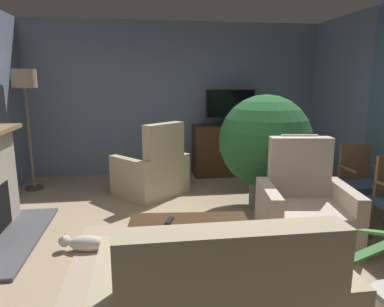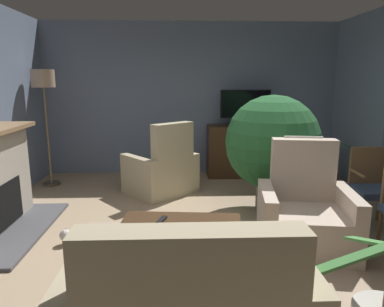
{
  "view_description": "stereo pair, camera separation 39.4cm",
  "coord_description": "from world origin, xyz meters",
  "views": [
    {
      "loc": [
        -0.63,
        -3.58,
        1.76
      ],
      "look_at": [
        -0.09,
        0.25,
        0.94
      ],
      "focal_mm": 32.94,
      "sensor_mm": 36.0,
      "label": 1
    },
    {
      "loc": [
        -0.24,
        -3.61,
        1.76
      ],
      "look_at": [
        -0.09,
        0.25,
        0.94
      ],
      "focal_mm": 32.94,
      "sensor_mm": 36.0,
      "label": 2
    }
  ],
  "objects": [
    {
      "name": "curtain_panel_far",
      "position": [
        2.64,
        0.88,
        1.53
      ],
      "size": [
        0.1,
        0.44,
        2.34
      ],
      "primitive_type": "cube",
      "color": "slate"
    },
    {
      "name": "cat",
      "position": [
        -1.26,
        -0.06,
        0.09
      ],
      "size": [
        0.7,
        0.24,
        0.19
      ],
      "color": "beige",
      "rests_on": "ground_plane"
    },
    {
      "name": "ground_plane",
      "position": [
        0.0,
        0.0,
        -0.02
      ],
      "size": [
        6.0,
        6.63,
        0.04
      ],
      "primitive_type": "cube",
      "color": "tan"
    },
    {
      "name": "side_chair_mid_row",
      "position": [
        2.08,
        0.38,
        0.51
      ],
      "size": [
        0.46,
        0.47,
        0.95
      ],
      "color": "#42567A",
      "rests_on": "ground_plane"
    },
    {
      "name": "potted_plant_small_fern_corner",
      "position": [
        0.99,
        0.88,
        0.93
      ],
      "size": [
        1.24,
        1.24,
        1.57
      ],
      "color": "slate",
      "rests_on": "ground_plane"
    },
    {
      "name": "coffee_table",
      "position": [
        -0.22,
        -0.51,
        0.39
      ],
      "size": [
        1.18,
        0.66,
        0.44
      ],
      "color": "#422B19",
      "rests_on": "ground_plane"
    },
    {
      "name": "armchair_facing_sofa",
      "position": [
        -0.49,
        1.72,
        0.35
      ],
      "size": [
        1.25,
        1.23,
        1.13
      ],
      "color": "tan",
      "rests_on": "ground_plane"
    },
    {
      "name": "television",
      "position": [
        0.96,
        2.66,
        1.28
      ],
      "size": [
        0.89,
        0.2,
        0.64
      ],
      "color": "black",
      "rests_on": "tv_cabinet"
    },
    {
      "name": "potted_plant_tall_palm_by_window",
      "position": [
        2.29,
        2.12,
        0.16
      ],
      "size": [
        0.78,
        0.79,
        0.79
      ],
      "color": "#99664C",
      "rests_on": "ground_plane"
    },
    {
      "name": "rug_central",
      "position": [
        0.02,
        -0.43,
        0.01
      ],
      "size": [
        2.76,
        1.99,
        0.01
      ],
      "primitive_type": "cube",
      "color": "tan",
      "rests_on": "ground_plane"
    },
    {
      "name": "tv_remote",
      "position": [
        -0.41,
        -0.46,
        0.45
      ],
      "size": [
        0.1,
        0.18,
        0.02
      ],
      "primitive_type": "cube",
      "rotation": [
        0.0,
        0.0,
        1.23
      ],
      "color": "black",
      "rests_on": "coffee_table"
    },
    {
      "name": "armchair_beside_cabinet",
      "position": [
        1.1,
        -0.15,
        0.35
      ],
      "size": [
        1.06,
        0.96,
        1.14
      ],
      "color": "#C6B29E",
      "rests_on": "ground_plane"
    },
    {
      "name": "wall_back",
      "position": [
        0.0,
        3.07,
        1.39
      ],
      "size": [
        6.0,
        0.1,
        2.79
      ],
      "primitive_type": "cube",
      "color": "slate",
      "rests_on": "ground_plane"
    },
    {
      "name": "tv_cabinet",
      "position": [
        0.96,
        2.72,
        0.45
      ],
      "size": [
        1.33,
        0.55,
        0.94
      ],
      "color": "black",
      "rests_on": "ground_plane"
    },
    {
      "name": "floor_lamp",
      "position": [
        -2.41,
        2.24,
        1.61
      ],
      "size": [
        0.37,
        0.37,
        1.91
      ],
      "color": "#4C4233",
      "rests_on": "ground_plane"
    }
  ]
}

